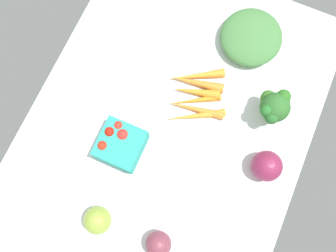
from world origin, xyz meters
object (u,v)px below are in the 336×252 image
leafy_greens_clump (251,37)px  berry_basket (120,144)px  red_onion_near_basket (158,244)px  heirloom_tomato_green (98,220)px  red_onion_center (266,167)px  carrot_bunch (195,94)px  broccoli_head (275,106)px

leafy_greens_clump → berry_basket: bearing=-25.6°
berry_basket → red_onion_near_basket: (19.21, 19.62, -0.26)cm
leafy_greens_clump → red_onion_near_basket: (63.05, -1.41, 0.38)cm
heirloom_tomato_green → red_onion_center: bearing=130.6°
berry_basket → red_onion_center: red_onion_center is taller
berry_basket → red_onion_near_basket: berry_basket is taller
berry_basket → carrot_bunch: size_ratio=0.53×
leafy_greens_clump → carrot_bunch: leafy_greens_clump is taller
red_onion_center → leafy_greens_clump: bearing=-154.0°
berry_basket → heirloom_tomato_green: bearing=8.7°
red_onion_near_basket → heirloom_tomato_green: size_ratio=0.92×
leafy_greens_clump → red_onion_center: size_ratio=2.28×
leafy_greens_clump → broccoli_head: broccoli_head is taller
leafy_greens_clump → red_onion_near_basket: bearing=-1.3°
leafy_greens_clump → red_onion_near_basket: size_ratio=2.83×
berry_basket → red_onion_center: bearing=104.3°
leafy_greens_clump → berry_basket: 48.63cm
red_onion_near_basket → heirloom_tomato_green: heirloom_tomato_green is taller
red_onion_center → red_onion_near_basket: size_ratio=1.24×
red_onion_center → red_onion_near_basket: red_onion_center is taller
heirloom_tomato_green → berry_basket: bearing=-171.3°
heirloom_tomato_green → broccoli_head: bearing=146.0°
carrot_bunch → red_onion_near_basket: size_ratio=3.29×
broccoli_head → berry_basket: bearing=-53.2°
red_onion_center → red_onion_near_basket: bearing=-32.1°
broccoli_head → red_onion_center: (15.53, 4.04, -2.84)cm
red_onion_center → heirloom_tomato_green: 45.60cm
berry_basket → red_onion_center: 38.90cm
broccoli_head → heirloom_tomato_green: 54.69cm
leafy_greens_clump → red_onion_center: 38.10cm
leafy_greens_clump → broccoli_head: size_ratio=1.69×
leafy_greens_clump → carrot_bunch: (22.01, -8.26, -1.60)cm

